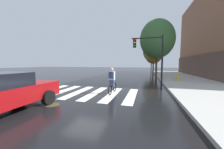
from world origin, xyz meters
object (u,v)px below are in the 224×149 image
street_tree_near (157,39)px  street_tree_mid (154,54)px  cyclist (112,81)px  street_tree_far (152,52)px  manhole_cover (52,105)px  traffic_light_near (151,52)px  fire_hydrant (178,77)px

street_tree_near → street_tree_mid: 7.96m
cyclist → street_tree_mid: size_ratio=0.31×
street_tree_far → street_tree_near: bearing=-90.1°
manhole_cover → cyclist: (2.13, 2.91, 0.84)m
manhole_cover → street_tree_mid: bearing=74.1°
manhole_cover → street_tree_far: 28.01m
manhole_cover → traffic_light_near: bearing=51.0°
manhole_cover → fire_hydrant: bearing=51.8°
manhole_cover → street_tree_far: bearing=78.5°
manhole_cover → street_tree_near: bearing=64.7°
manhole_cover → fire_hydrant: size_ratio=0.82×
cyclist → street_tree_near: (3.34, 8.63, 4.10)m
street_tree_mid → street_tree_far: street_tree_far is taller
cyclist → traffic_light_near: size_ratio=0.41×
street_tree_near → cyclist: bearing=-111.1°
street_tree_near → street_tree_far: size_ratio=1.01×
manhole_cover → street_tree_far: size_ratio=0.09×
traffic_light_near → fire_hydrant: 5.35m
street_tree_near → street_tree_far: bearing=89.9°
street_tree_near → fire_hydrant: bearing=-44.1°
cyclist → traffic_light_near: bearing=48.3°
cyclist → street_tree_far: (3.37, 24.11, 4.07)m
street_tree_near → street_tree_far: 15.48m
manhole_cover → traffic_light_near: traffic_light_near is taller
cyclist → fire_hydrant: bearing=50.9°
cyclist → fire_hydrant: 8.56m
traffic_light_near → street_tree_far: (0.88, 21.31, 2.05)m
traffic_light_near → street_tree_near: street_tree_near is taller
manhole_cover → street_tree_mid: (5.53, 19.41, 3.70)m
traffic_light_near → fire_hydrant: (2.90, 3.84, -2.33)m
manhole_cover → street_tree_mid: size_ratio=0.12×
fire_hydrant → street_tree_mid: 10.55m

